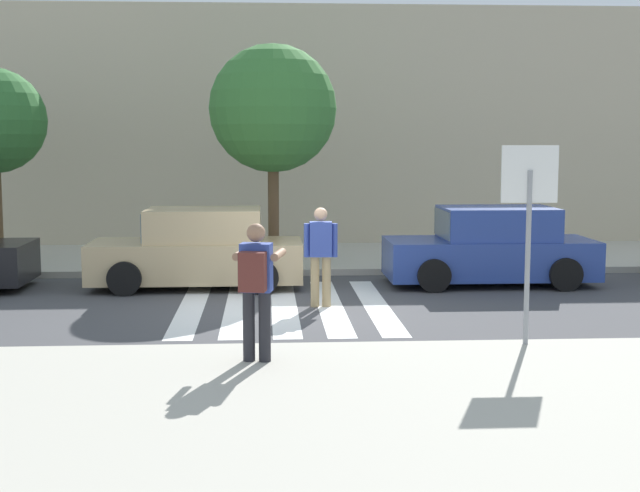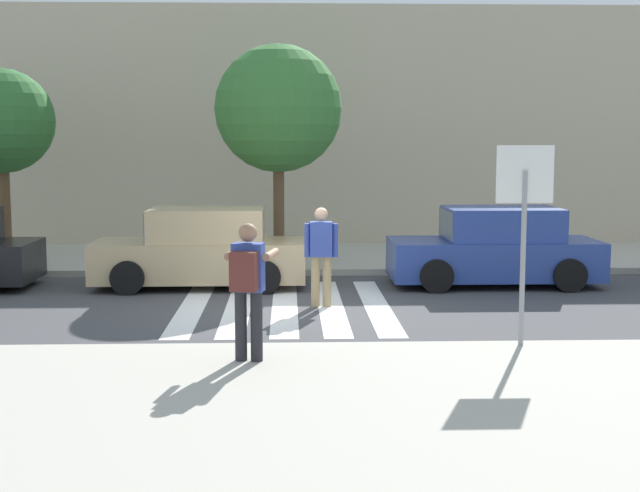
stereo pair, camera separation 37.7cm
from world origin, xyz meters
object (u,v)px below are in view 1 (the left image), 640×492
(parked_car_tan, at_px, (199,251))
(street_tree_center, at_px, (273,109))
(stop_sign, at_px, (529,200))
(parked_car_blue, at_px, (491,248))
(photographer_with_backpack, at_px, (256,280))
(pedestrian_crossing, at_px, (321,251))

(parked_car_tan, height_order, street_tree_center, street_tree_center)
(stop_sign, distance_m, parked_car_blue, 5.99)
(photographer_with_backpack, relative_size, pedestrian_crossing, 1.00)
(stop_sign, distance_m, street_tree_center, 8.64)
(pedestrian_crossing, xyz_separation_m, parked_car_tan, (-2.25, 2.18, -0.25))
(stop_sign, xyz_separation_m, parked_car_tan, (-4.81, 5.75, -1.36))
(stop_sign, height_order, pedestrian_crossing, stop_sign)
(photographer_with_backpack, relative_size, parked_car_tan, 0.42)
(pedestrian_crossing, xyz_separation_m, street_tree_center, (-0.77, 4.27, 2.56))
(parked_car_tan, relative_size, parked_car_blue, 1.00)
(parked_car_blue, bearing_deg, parked_car_tan, 180.00)
(stop_sign, height_order, parked_car_tan, stop_sign)
(stop_sign, distance_m, photographer_with_backpack, 3.81)
(photographer_with_backpack, height_order, parked_car_tan, photographer_with_backpack)
(parked_car_blue, distance_m, street_tree_center, 5.56)
(parked_car_blue, bearing_deg, stop_sign, -99.82)
(photographer_with_backpack, distance_m, street_tree_center, 8.92)
(stop_sign, xyz_separation_m, pedestrian_crossing, (-2.55, 3.57, -1.11))
(pedestrian_crossing, xyz_separation_m, parked_car_blue, (3.55, 2.18, -0.25))
(photographer_with_backpack, xyz_separation_m, street_tree_center, (0.30, 8.59, 2.37))
(stop_sign, relative_size, pedestrian_crossing, 1.55)
(stop_sign, relative_size, parked_car_tan, 0.65)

